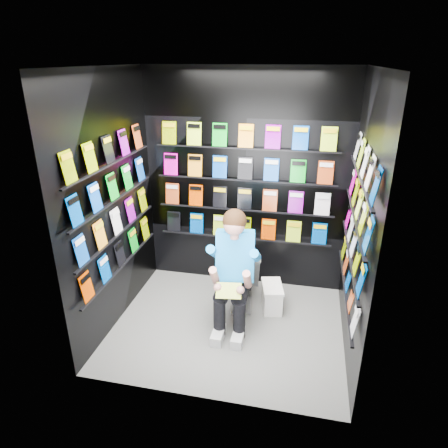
# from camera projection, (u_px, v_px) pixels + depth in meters

# --- Properties ---
(floor) EXTENTS (2.40, 2.40, 0.00)m
(floor) POSITION_uv_depth(u_px,v_px,m) (228.00, 326.00, 4.29)
(floor) COLOR slate
(floor) RESTS_ON ground
(ceiling) EXTENTS (2.40, 2.40, 0.00)m
(ceiling) POSITION_uv_depth(u_px,v_px,m) (229.00, 66.00, 3.28)
(ceiling) COLOR white
(ceiling) RESTS_ON floor
(wall_back) EXTENTS (2.40, 0.04, 2.60)m
(wall_back) POSITION_uv_depth(u_px,v_px,m) (245.00, 183.00, 4.68)
(wall_back) COLOR black
(wall_back) RESTS_ON floor
(wall_front) EXTENTS (2.40, 0.04, 2.60)m
(wall_front) POSITION_uv_depth(u_px,v_px,m) (201.00, 263.00, 2.88)
(wall_front) COLOR black
(wall_front) RESTS_ON floor
(wall_left) EXTENTS (0.04, 2.00, 2.60)m
(wall_left) POSITION_uv_depth(u_px,v_px,m) (112.00, 204.00, 4.02)
(wall_left) COLOR black
(wall_left) RESTS_ON floor
(wall_right) EXTENTS (0.04, 2.00, 2.60)m
(wall_right) POSITION_uv_depth(u_px,v_px,m) (360.00, 224.00, 3.55)
(wall_right) COLOR black
(wall_right) RESTS_ON floor
(comics_back) EXTENTS (2.10, 0.06, 1.37)m
(comics_back) POSITION_uv_depth(u_px,v_px,m) (245.00, 184.00, 4.66)
(comics_back) COLOR #DF4200
(comics_back) RESTS_ON wall_back
(comics_left) EXTENTS (0.06, 1.70, 1.37)m
(comics_left) POSITION_uv_depth(u_px,v_px,m) (114.00, 204.00, 4.01)
(comics_left) COLOR #DF4200
(comics_left) RESTS_ON wall_left
(comics_right) EXTENTS (0.06, 1.70, 1.37)m
(comics_right) POSITION_uv_depth(u_px,v_px,m) (357.00, 223.00, 3.55)
(comics_right) COLOR #DF4200
(comics_right) RESTS_ON wall_right
(toilet) EXTENTS (0.52, 0.80, 0.73)m
(toilet) POSITION_uv_depth(u_px,v_px,m) (241.00, 273.00, 4.60)
(toilet) COLOR silver
(toilet) RESTS_ON floor
(longbox) EXTENTS (0.27, 0.40, 0.27)m
(longbox) POSITION_uv_depth(u_px,v_px,m) (272.00, 298.00, 4.55)
(longbox) COLOR white
(longbox) RESTS_ON floor
(longbox_lid) EXTENTS (0.29, 0.42, 0.03)m
(longbox_lid) POSITION_uv_depth(u_px,v_px,m) (272.00, 286.00, 4.49)
(longbox_lid) COLOR white
(longbox_lid) RESTS_ON longbox
(reader) EXTENTS (0.64, 0.85, 1.44)m
(reader) POSITION_uv_depth(u_px,v_px,m) (236.00, 256.00, 4.10)
(reader) COLOR #1684DF
(reader) RESTS_ON toilet
(held_comic) EXTENTS (0.26, 0.18, 0.10)m
(held_comic) POSITION_uv_depth(u_px,v_px,m) (229.00, 291.00, 3.86)
(held_comic) COLOR green
(held_comic) RESTS_ON reader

